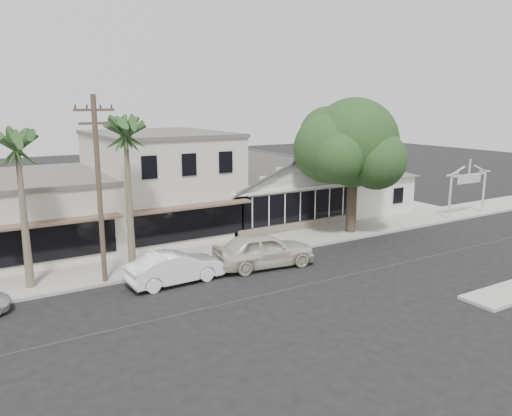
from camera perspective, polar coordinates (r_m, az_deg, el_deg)
ground at (r=24.88m, az=7.16°, el=-8.42°), size 140.00×140.00×0.00m
sidewalk_north at (r=27.18m, az=-15.63°, el=-6.83°), size 90.00×3.50×0.15m
corner_shop at (r=36.89m, az=1.36°, el=2.58°), size 10.40×8.60×5.10m
side_cottage at (r=41.31m, az=11.72°, el=1.77°), size 6.00×6.00×3.00m
arch_sign at (r=40.89m, az=23.15°, el=3.31°), size 4.12×0.12×3.95m
row_building_near at (r=34.18m, az=-10.97°, el=2.69°), size 8.00×10.00×6.50m
row_building_midnear at (r=32.46m, az=-25.94°, el=-0.86°), size 10.00×10.00×4.20m
utility_pole at (r=24.36m, az=-17.51°, el=2.35°), size 1.80×0.24×9.00m
car_0 at (r=26.67m, az=0.89°, el=-4.79°), size 5.73×2.89×1.87m
car_1 at (r=24.69m, az=-9.25°, el=-6.73°), size 4.80×1.87×1.56m
shade_tree at (r=33.31m, az=10.71°, el=7.08°), size 8.10×7.32×8.98m
palm_east at (r=25.40m, az=-14.70°, el=8.35°), size 3.42×3.42×8.43m
palm_mid at (r=24.63m, az=-25.66°, el=6.38°), size 3.24×3.24×7.91m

